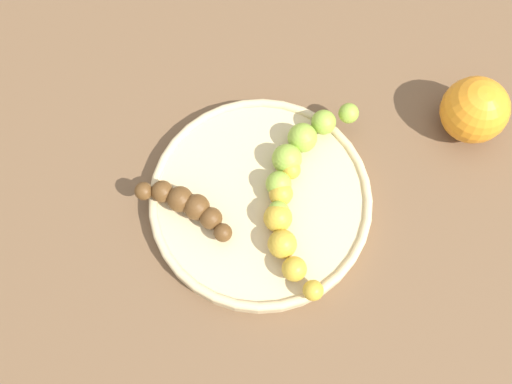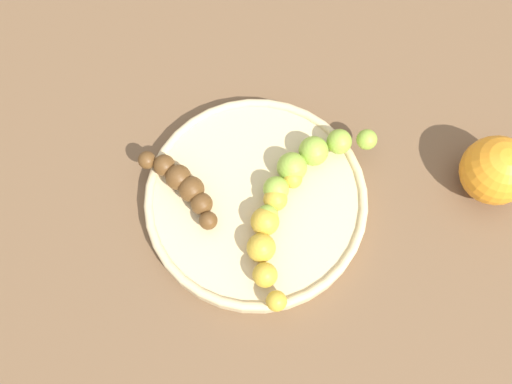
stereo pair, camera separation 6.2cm
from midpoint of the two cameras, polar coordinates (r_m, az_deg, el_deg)
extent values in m
plane|color=brown|center=(0.65, 2.68, -1.52)|extent=(2.40, 2.40, 0.00)
cylinder|color=#D1B784|center=(0.64, 2.72, -1.26)|extent=(0.25, 0.25, 0.02)
torus|color=#D1B784|center=(0.64, 2.75, -1.00)|extent=(0.25, 0.25, 0.01)
sphere|color=gold|center=(0.63, 6.40, 0.93)|extent=(0.02, 0.02, 0.02)
sphere|color=gold|center=(0.62, 4.79, -0.98)|extent=(0.03, 0.03, 0.03)
sphere|color=gold|center=(0.61, 3.76, -3.31)|extent=(0.03, 0.03, 0.03)
sphere|color=gold|center=(0.60, 3.43, -5.91)|extent=(0.03, 0.03, 0.03)
sphere|color=gold|center=(0.60, 3.85, -8.57)|extent=(0.03, 0.03, 0.03)
sphere|color=gold|center=(0.59, 5.03, -11.06)|extent=(0.02, 0.02, 0.02)
sphere|color=#8CAD38|center=(0.66, 13.49, 4.70)|extent=(0.02, 0.02, 0.02)
sphere|color=#8CAD38|center=(0.65, 10.86, 4.54)|extent=(0.03, 0.03, 0.03)
sphere|color=#8CAD38|center=(0.64, 8.41, 3.65)|extent=(0.03, 0.03, 0.03)
sphere|color=#8CAD38|center=(0.63, 6.32, 2.07)|extent=(0.03, 0.03, 0.03)
sphere|color=#8CAD38|center=(0.62, 4.80, -0.10)|extent=(0.03, 0.03, 0.03)
sphere|color=#8CAD38|center=(0.61, 4.01, -2.69)|extent=(0.02, 0.02, 0.02)
sphere|color=#593819|center=(0.61, -1.88, -3.22)|extent=(0.02, 0.02, 0.02)
sphere|color=#593819|center=(0.62, -2.57, -1.56)|extent=(0.02, 0.02, 0.02)
sphere|color=#593819|center=(0.62, -3.61, -0.11)|extent=(0.03, 0.03, 0.03)
sphere|color=#593819|center=(0.63, -4.92, 1.07)|extent=(0.03, 0.03, 0.03)
sphere|color=#593819|center=(0.63, -6.45, 1.94)|extent=(0.02, 0.02, 0.02)
sphere|color=#593819|center=(0.64, -8.13, 2.46)|extent=(0.02, 0.02, 0.02)
sphere|color=orange|center=(0.69, 24.90, 1.60)|extent=(0.08, 0.08, 0.08)
camera|label=1|loc=(0.03, -87.11, 7.85)|focal=40.65mm
camera|label=2|loc=(0.03, 92.89, -7.85)|focal=40.65mm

